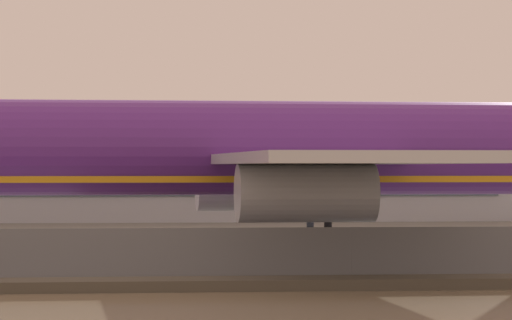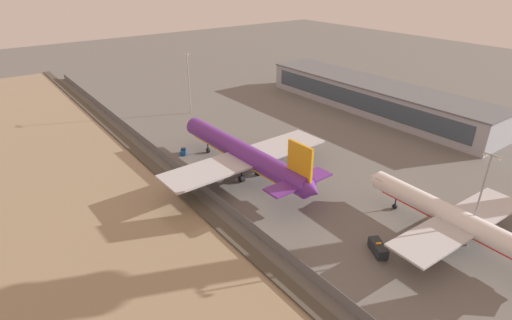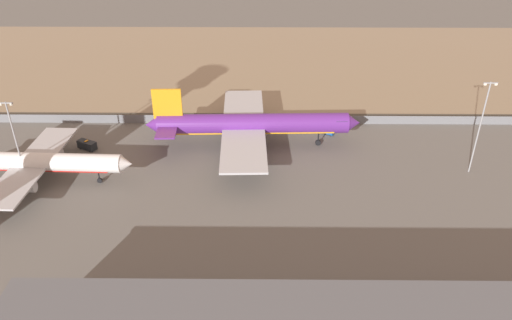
{
  "view_description": "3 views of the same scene",
  "coord_description": "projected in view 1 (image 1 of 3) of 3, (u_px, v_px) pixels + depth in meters",
  "views": [
    {
      "loc": [
        -12.28,
        -86.58,
        5.41
      ],
      "look_at": [
        -3.27,
        -3.45,
        5.84
      ],
      "focal_mm": 105.0,
      "sensor_mm": 36.0,
      "label": 1
    },
    {
      "loc": [
        77.0,
        -57.22,
        51.5
      ],
      "look_at": [
        -1.71,
        1.42,
        3.54
      ],
      "focal_mm": 28.0,
      "sensor_mm": 36.0,
      "label": 2
    },
    {
      "loc": [
        -4.92,
        115.14,
        63.58
      ],
      "look_at": [
        -3.91,
        9.15,
        2.23
      ],
      "focal_mm": 35.0,
      "sensor_mm": 36.0,
      "label": 3
    }
  ],
  "objects": [
    {
      "name": "terminal_building",
      "position": [
        55.0,
        167.0,
        154.79
      ],
      "size": [
        97.14,
        19.67,
        10.96
      ],
      "color": "#9EA3AD",
      "rests_on": "ground"
    },
    {
      "name": "ground_plane",
      "position": [
        305.0,
        260.0,
        87.37
      ],
      "size": [
        500.0,
        500.0,
        0.0
      ],
      "primitive_type": "plane",
      "color": "#66635E"
    },
    {
      "name": "shoreline_seawall",
      "position": [
        369.0,
        283.0,
        67.0
      ],
      "size": [
        320.0,
        3.0,
        0.5
      ],
      "color": "#474238",
      "rests_on": "ground"
    },
    {
      "name": "cargo_jet_purple",
      "position": [
        273.0,
        152.0,
        84.86
      ],
      "size": [
        56.26,
        48.06,
        16.51
      ],
      "color": "#602889",
      "rests_on": "ground"
    },
    {
      "name": "perimeter_fence",
      "position": [
        352.0,
        254.0,
        71.47
      ],
      "size": [
        280.0,
        0.1,
        2.56
      ],
      "color": "slate",
      "rests_on": "ground"
    }
  ]
}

